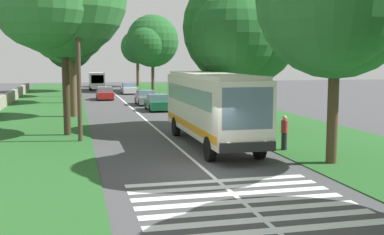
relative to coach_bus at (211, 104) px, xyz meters
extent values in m
plane|color=#424244|center=(-6.10, 1.80, -2.15)|extent=(160.00, 160.00, 0.00)
cube|color=#235623|center=(8.90, 10.00, -2.13)|extent=(120.00, 8.00, 0.04)
cube|color=#235623|center=(8.90, -6.40, -2.13)|extent=(120.00, 8.00, 0.04)
cube|color=silver|center=(8.90, 1.80, -2.14)|extent=(110.00, 0.16, 0.01)
cube|color=silver|center=(-0.03, 0.00, -0.05)|extent=(11.00, 2.50, 2.90)
cube|color=slate|center=(0.27, 0.00, 0.48)|extent=(9.68, 2.54, 0.85)
cube|color=slate|center=(-5.49, 0.00, 0.30)|extent=(0.08, 2.20, 1.74)
cube|color=orange|center=(-0.03, 0.00, -1.05)|extent=(10.78, 2.53, 0.36)
cube|color=silver|center=(-0.03, 0.00, 1.49)|extent=(10.56, 2.30, 0.18)
cube|color=black|center=(-5.61, 0.00, -1.28)|extent=(0.16, 2.40, 0.40)
sphere|color=#F2EDCC|center=(-5.55, 0.80, -1.15)|extent=(0.24, 0.24, 0.24)
sphere|color=#F2EDCC|center=(-5.55, -0.81, -1.15)|extent=(0.24, 0.24, 0.24)
cylinder|color=black|center=(-3.93, 1.15, -1.60)|extent=(1.10, 0.32, 1.10)
cylinder|color=black|center=(3.47, 1.15, -1.60)|extent=(1.10, 0.32, 1.10)
cylinder|color=black|center=(-3.93, -1.15, -1.60)|extent=(1.10, 0.32, 1.10)
cylinder|color=black|center=(3.47, -1.15, -1.60)|extent=(1.10, 0.32, 1.10)
cube|color=silver|center=(-12.78, 1.80, -2.14)|extent=(0.45, 6.80, 0.01)
cube|color=silver|center=(-11.88, 1.80, -2.14)|extent=(0.45, 6.80, 0.01)
cube|color=silver|center=(-10.98, 1.80, -2.14)|extent=(0.45, 6.80, 0.01)
cube|color=silver|center=(-10.08, 1.80, -2.14)|extent=(0.45, 6.80, 0.01)
cube|color=silver|center=(-9.18, 1.80, -2.14)|extent=(0.45, 6.80, 0.01)
cube|color=silver|center=(-8.28, 1.80, -2.14)|extent=(0.45, 6.80, 0.01)
cube|color=silver|center=(-7.38, 1.80, -2.14)|extent=(0.45, 6.80, 0.01)
cube|color=#145933|center=(18.07, -0.15, -1.62)|extent=(4.30, 1.75, 0.70)
cube|color=slate|center=(17.97, -0.15, -0.99)|extent=(2.00, 1.61, 0.55)
cylinder|color=black|center=(16.72, 0.63, -1.83)|extent=(0.64, 0.22, 0.64)
cylinder|color=black|center=(19.42, 0.63, -1.83)|extent=(0.64, 0.22, 0.64)
cylinder|color=black|center=(16.72, -0.93, -1.83)|extent=(0.64, 0.22, 0.64)
cylinder|color=black|center=(19.42, -0.93, -1.83)|extent=(0.64, 0.22, 0.64)
cube|color=gray|center=(23.77, 0.07, -1.62)|extent=(4.30, 1.75, 0.70)
cube|color=slate|center=(23.67, 0.07, -0.99)|extent=(2.00, 1.61, 0.55)
cylinder|color=black|center=(22.42, 0.85, -1.83)|extent=(0.64, 0.22, 0.64)
cylinder|color=black|center=(25.12, 0.85, -1.83)|extent=(0.64, 0.22, 0.64)
cylinder|color=black|center=(22.42, -0.71, -1.83)|extent=(0.64, 0.22, 0.64)
cylinder|color=black|center=(25.12, -0.71, -1.83)|extent=(0.64, 0.22, 0.64)
cube|color=#B21E1E|center=(31.09, 3.64, -1.62)|extent=(4.30, 1.75, 0.70)
cube|color=slate|center=(30.99, 3.64, -0.99)|extent=(2.00, 1.61, 0.55)
cylinder|color=black|center=(29.74, 4.42, -1.83)|extent=(0.64, 0.22, 0.64)
cylinder|color=black|center=(32.44, 4.42, -1.83)|extent=(0.64, 0.22, 0.64)
cylinder|color=black|center=(29.74, 2.86, -1.83)|extent=(0.64, 0.22, 0.64)
cylinder|color=black|center=(32.44, 2.86, -1.83)|extent=(0.64, 0.22, 0.64)
cube|color=silver|center=(39.75, 0.03, -1.62)|extent=(4.30, 1.75, 0.70)
cube|color=slate|center=(39.65, 0.03, -0.99)|extent=(2.00, 1.61, 0.55)
cylinder|color=black|center=(38.40, 0.81, -1.83)|extent=(0.64, 0.22, 0.64)
cylinder|color=black|center=(41.10, 0.81, -1.83)|extent=(0.64, 0.22, 0.64)
cylinder|color=black|center=(38.40, -0.75, -1.83)|extent=(0.64, 0.22, 0.64)
cylinder|color=black|center=(41.10, -0.75, -1.83)|extent=(0.64, 0.22, 0.64)
cube|color=silver|center=(49.29, 3.74, -0.67)|extent=(6.00, 2.10, 2.10)
cube|color=slate|center=(49.49, 3.74, -0.29)|extent=(5.04, 2.13, 0.70)
cube|color=slate|center=(46.32, 3.74, -0.46)|extent=(0.06, 1.76, 1.18)
cylinder|color=black|center=(47.39, 4.69, -1.77)|extent=(0.76, 0.24, 0.76)
cylinder|color=black|center=(51.19, 4.69, -1.77)|extent=(0.76, 0.24, 0.76)
cylinder|color=black|center=(47.39, 2.79, -1.77)|extent=(0.76, 0.24, 0.76)
cylinder|color=black|center=(51.19, 2.79, -1.77)|extent=(0.76, 0.24, 0.76)
cylinder|color=#3D2D1E|center=(5.07, 7.33, 0.96)|extent=(0.40, 0.40, 6.12)
sphere|color=#337A38|center=(7.26, 7.33, 5.48)|extent=(4.34, 4.34, 4.34)
cylinder|color=brown|center=(27.28, 7.83, 0.52)|extent=(0.57, 0.57, 5.26)
sphere|color=#286B2D|center=(27.28, 7.83, 4.61)|extent=(5.30, 5.30, 5.30)
sphere|color=#286B2D|center=(28.87, 7.83, 4.21)|extent=(3.94, 3.94, 3.94)
sphere|color=#286B2D|center=(25.95, 8.62, 4.21)|extent=(3.85, 3.85, 3.85)
cylinder|color=#4C3826|center=(36.06, 7.74, 0.88)|extent=(0.36, 0.36, 5.97)
sphere|color=#337A38|center=(36.06, 7.74, 5.21)|extent=(4.87, 4.87, 4.87)
sphere|color=#337A38|center=(37.53, 7.74, 4.84)|extent=(3.28, 3.28, 3.28)
sphere|color=#337A38|center=(34.85, 8.47, 4.84)|extent=(2.79, 2.79, 2.79)
cylinder|color=brown|center=(14.66, 6.99, 0.64)|extent=(0.59, 0.59, 5.49)
sphere|color=#19471E|center=(14.66, 6.99, 4.91)|extent=(5.56, 5.56, 5.56)
sphere|color=#19471E|center=(16.32, 6.99, 4.50)|extent=(3.20, 3.20, 3.20)
sphere|color=#19471E|center=(13.27, 7.82, 4.50)|extent=(4.09, 4.09, 4.09)
cylinder|color=#3D2D1E|center=(46.31, 7.51, 0.20)|extent=(0.57, 0.57, 4.61)
sphere|color=#19471E|center=(46.31, 7.51, 4.35)|extent=(6.72, 6.72, 6.72)
sphere|color=#19471E|center=(48.33, 7.51, 3.85)|extent=(5.00, 5.00, 5.00)
sphere|color=#19471E|center=(44.63, 8.51, 3.85)|extent=(4.39, 4.39, 4.39)
cylinder|color=#4C3826|center=(-5.61, -3.77, 0.44)|extent=(0.46, 0.46, 5.09)
sphere|color=#286B2D|center=(-3.59, -3.77, 4.33)|extent=(4.70, 4.70, 4.70)
sphere|color=#286B2D|center=(-7.29, -2.76, 4.33)|extent=(4.94, 4.94, 4.94)
cylinder|color=brown|center=(57.17, -3.36, 0.38)|extent=(0.51, 0.51, 4.98)
sphere|color=#1E5623|center=(57.17, -3.36, 4.39)|extent=(5.53, 5.53, 5.53)
sphere|color=#1E5623|center=(58.83, -3.36, 3.98)|extent=(3.69, 3.69, 3.69)
sphere|color=#1E5623|center=(55.79, -2.53, 3.98)|extent=(3.82, 3.82, 3.82)
cylinder|color=#4C3826|center=(44.76, -3.93, 0.39)|extent=(0.44, 0.44, 4.99)
sphere|color=#1E5623|center=(44.76, -3.93, 4.91)|extent=(7.37, 7.37, 7.37)
sphere|color=#1E5623|center=(46.97, -3.93, 4.36)|extent=(4.29, 4.29, 4.29)
sphere|color=#1E5623|center=(42.92, -2.83, 4.36)|extent=(5.03, 5.03, 5.03)
cylinder|color=brown|center=(5.53, -3.56, 0.08)|extent=(0.39, 0.39, 4.36)
sphere|color=#1E5623|center=(5.53, -3.56, 4.33)|extent=(7.53, 7.53, 7.53)
sphere|color=#1E5623|center=(7.79, -3.56, 3.76)|extent=(4.16, 4.16, 4.16)
sphere|color=#1E5623|center=(3.65, -2.43, 3.76)|extent=(5.15, 5.15, 5.15)
cylinder|color=#473828|center=(2.67, 6.61, 2.33)|extent=(0.24, 0.24, 8.87)
cylinder|color=#26262D|center=(-2.33, -3.06, -1.68)|extent=(0.28, 0.28, 0.85)
cylinder|color=#B23333|center=(-2.33, -3.06, -0.96)|extent=(0.34, 0.34, 0.60)
sphere|color=tan|center=(-2.33, -3.06, -0.54)|extent=(0.24, 0.24, 0.24)
camera|label=1|loc=(-24.23, 6.79, 2.28)|focal=45.76mm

